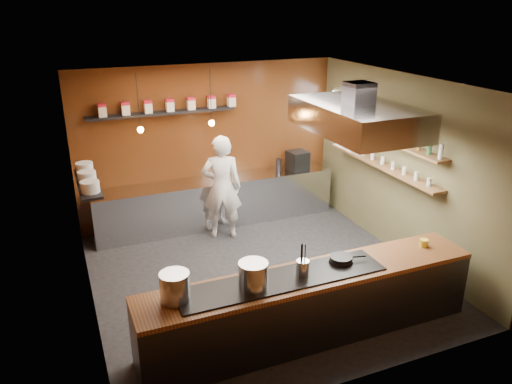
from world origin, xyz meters
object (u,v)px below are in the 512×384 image
extractor_hood (357,117)px  stockpot_small (253,275)px  chef (222,187)px  espresso_machine (298,160)px  stockpot_large (175,286)px

extractor_hood → stockpot_small: bearing=-149.3°
extractor_hood → chef: (-1.38, 1.99, -1.55)m
extractor_hood → chef: size_ratio=1.05×
stockpot_small → espresso_machine: bearing=56.6°
extractor_hood → chef: extractor_hood is taller
stockpot_large → espresso_machine: 4.99m
stockpot_large → espresso_machine: bearing=47.4°
stockpot_small → espresso_machine: espresso_machine is taller
stockpot_large → espresso_machine: (3.38, 3.67, -0.02)m
chef → stockpot_small: bearing=96.8°
stockpot_large → espresso_machine: size_ratio=0.92×
stockpot_small → chef: 3.32m
stockpot_large → stockpot_small: stockpot_large is taller
stockpot_large → stockpot_small: size_ratio=0.98×
espresso_machine → chef: size_ratio=0.19×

